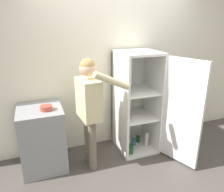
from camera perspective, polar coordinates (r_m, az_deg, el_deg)
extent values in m
plane|color=#4C4742|center=(3.23, 7.13, -19.12)|extent=(12.00, 12.00, 0.00)
cube|color=silver|center=(3.50, 0.69, 7.38)|extent=(7.00, 0.06, 2.55)
cube|color=white|center=(3.75, 5.95, -12.75)|extent=(0.58, 0.64, 0.04)
cube|color=white|center=(3.21, 6.91, 11.23)|extent=(0.58, 0.64, 0.04)
cube|color=white|center=(3.66, 4.29, -0.10)|extent=(0.58, 0.03, 1.50)
cube|color=white|center=(3.30, 2.13, -2.30)|extent=(0.04, 0.64, 1.50)
cube|color=white|center=(3.53, 10.38, -1.14)|extent=(0.04, 0.64, 1.50)
cube|color=white|center=(3.49, 6.26, -5.08)|extent=(0.51, 0.57, 0.02)
cube|color=white|center=(3.34, 6.51, 1.32)|extent=(0.51, 0.57, 0.02)
cube|color=white|center=(3.16, 17.97, -4.27)|extent=(0.26, 0.56, 1.50)
cylinder|color=beige|center=(3.67, 8.99, -11.05)|extent=(0.07, 0.07, 0.24)
cylinder|color=beige|center=(3.58, 3.42, -1.98)|extent=(0.07, 0.07, 0.25)
cylinder|color=#B78C1E|center=(3.57, 1.60, -2.85)|extent=(0.05, 0.05, 0.15)
cylinder|color=teal|center=(3.23, 3.11, 2.95)|extent=(0.06, 0.06, 0.21)
cylinder|color=teal|center=(3.71, 5.68, -11.80)|extent=(0.07, 0.07, 0.10)
cylinder|color=#1E5123|center=(3.79, 6.79, -11.08)|extent=(0.07, 0.07, 0.11)
cylinder|color=#1E5123|center=(3.49, 4.85, -13.64)|extent=(0.09, 0.09, 0.15)
cylinder|color=black|center=(3.35, 2.76, 3.46)|extent=(0.07, 0.07, 0.20)
cylinder|color=#726656|center=(3.22, -6.24, -11.13)|extent=(0.11, 0.11, 0.75)
cylinder|color=#726656|center=(3.08, -5.12, -12.59)|extent=(0.11, 0.11, 0.75)
cube|color=beige|center=(2.87, -6.12, -0.76)|extent=(0.28, 0.44, 0.53)
sphere|color=#DBAD89|center=(2.76, -6.42, 7.12)|extent=(0.21, 0.21, 0.21)
sphere|color=#AD894C|center=(2.75, -6.45, 7.86)|extent=(0.19, 0.19, 0.19)
cylinder|color=beige|center=(3.09, -7.61, 0.12)|extent=(0.08, 0.08, 0.50)
cylinder|color=beige|center=(2.66, 0.02, 3.96)|extent=(0.50, 0.13, 0.29)
cube|color=gray|center=(3.24, -17.67, -10.40)|extent=(0.58, 0.63, 0.89)
cylinder|color=#B24738|center=(2.95, -16.83, -3.00)|extent=(0.15, 0.15, 0.06)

